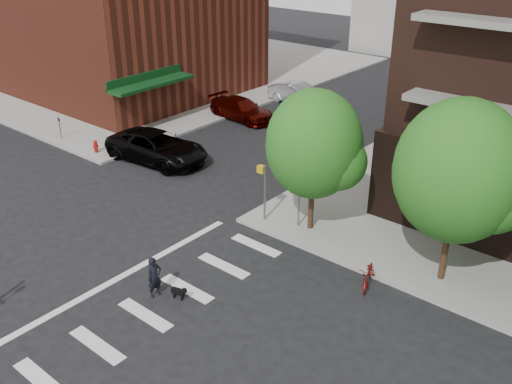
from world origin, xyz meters
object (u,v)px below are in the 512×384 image
parked_car_maroon (242,109)px  dog_walker (154,277)px  parked_car_black (157,147)px  parked_car_silver (298,94)px  scooter (368,275)px  fire_hydrant (96,146)px

parked_car_maroon → dog_walker: dog_walker is taller
parked_car_black → parked_car_silver: size_ratio=1.29×
scooter → dog_walker: size_ratio=1.11×
parked_car_maroon → fire_hydrant: bearing=171.0°
parked_car_silver → dog_walker: bearing=-153.7°
parked_car_black → parked_car_silver: bearing=-4.9°
dog_walker → scooter: bearing=-38.7°
parked_car_black → dog_walker: parked_car_black is taller
fire_hydrant → parked_car_silver: bearing=78.2°
parked_car_black → parked_car_maroon: size_ratio=1.23×
parked_car_black → scooter: parked_car_black is taller
fire_hydrant → parked_car_maroon: parked_car_maroon is taller
parked_car_black → dog_walker: (9.50, -8.47, -0.04)m
fire_hydrant → scooter: (18.53, -1.30, -0.09)m
parked_car_maroon → parked_car_silver: (0.91, 5.24, 0.06)m
fire_hydrant → dog_walker: dog_walker is taller
fire_hydrant → parked_car_silver: (3.21, 15.34, 0.22)m
dog_walker → parked_car_silver: bearing=30.5°
parked_car_maroon → parked_car_black: bearing=-168.6°
parked_car_maroon → parked_car_silver: bearing=-6.0°
fire_hydrant → parked_car_silver: parked_car_silver is taller
scooter → dog_walker: dog_walker is taller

